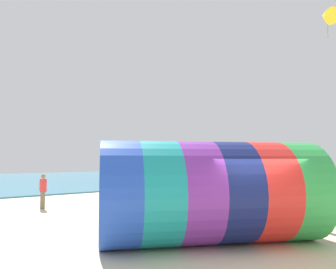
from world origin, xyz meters
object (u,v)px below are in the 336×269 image
Objects in this scene: kite_handler at (320,206)px; beach_flag at (298,164)px; kite_yellow_delta at (327,16)px; bystander_near_water at (202,186)px; bystander_mid_beach at (43,191)px; giant_inflatable_tube at (211,192)px.

kite_handler is 2.10m from beach_flag.
beach_flag is (-5.85, -1.20, -8.28)m from kite_yellow_delta.
beach_flag is at bearing -105.99° from bystander_near_water.
kite_handler is 0.96× the size of bystander_mid_beach.
beach_flag reaches higher than kite_handler.
giant_inflatable_tube is at bearing -81.82° from bystander_mid_beach.
giant_inflatable_tube is 3.70× the size of kite_yellow_delta.
giant_inflatable_tube reaches higher than kite_handler.
giant_inflatable_tube reaches higher than bystander_mid_beach.
kite_yellow_delta reaches higher than bystander_mid_beach.
beach_flag is at bearing 53.58° from kite_handler.
bystander_mid_beach reaches higher than kite_handler.
kite_handler is 0.66× the size of beach_flag.
bystander_near_water is at bearing 120.79° from kite_yellow_delta.
giant_inflatable_tube is 10.37m from bystander_mid_beach.
beach_flag is (5.06, -0.05, 0.79)m from giant_inflatable_tube.
giant_inflatable_tube is 5.12m from beach_flag.
bystander_near_water is at bearing 70.68° from kite_handler.
kite_yellow_delta is at bearing 19.78° from kite_handler.
kite_handler is at bearing -64.01° from bystander_mid_beach.
kite_handler is 12.08m from kite_yellow_delta.
kite_yellow_delta is at bearing -36.28° from bystander_mid_beach.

